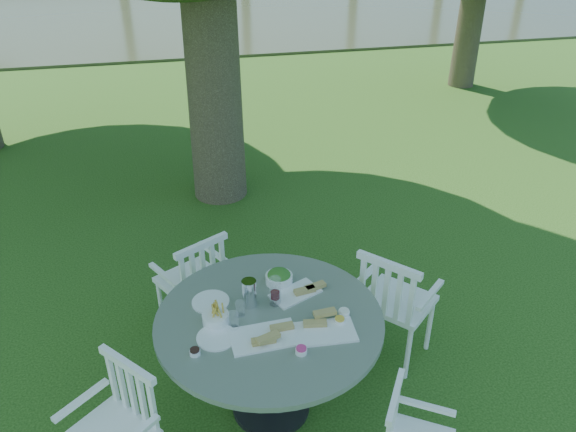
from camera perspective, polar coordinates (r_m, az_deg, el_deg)
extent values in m
plane|color=#173B0C|center=(5.15, 0.50, -9.33)|extent=(140.00, 140.00, 0.00)
cylinder|color=black|center=(4.32, -1.72, -18.63)|extent=(0.56, 0.56, 0.04)
cylinder|color=black|center=(4.03, -1.81, -14.83)|extent=(0.12, 0.12, 0.76)
cylinder|color=slate|center=(3.75, -1.91, -10.47)|extent=(1.51, 1.51, 0.04)
cylinder|color=white|center=(4.73, 14.17, -10.69)|extent=(0.04, 0.04, 0.49)
cylinder|color=white|center=(4.85, 9.40, -8.87)|extent=(0.04, 0.04, 0.49)
cylinder|color=white|center=(4.45, 12.08, -13.47)|extent=(0.04, 0.04, 0.49)
cylinder|color=white|center=(4.58, 7.04, -11.43)|extent=(0.04, 0.04, 0.49)
cube|color=white|center=(4.48, 10.99, -8.47)|extent=(0.68, 0.68, 0.04)
cube|color=white|center=(4.18, 9.95, -7.54)|extent=(0.36, 0.41, 0.51)
cylinder|color=white|center=(5.10, -8.83, -6.86)|extent=(0.04, 0.04, 0.46)
cylinder|color=white|center=(4.94, -12.81, -8.70)|extent=(0.04, 0.04, 0.46)
cylinder|color=white|center=(4.85, -6.31, -8.84)|extent=(0.04, 0.04, 0.46)
cylinder|color=white|center=(4.68, -10.42, -10.88)|extent=(0.04, 0.04, 0.46)
cube|color=white|center=(4.74, -9.84, -6.39)|extent=(0.63, 0.61, 0.04)
cube|color=white|center=(4.47, -8.61, -5.34)|extent=(0.43, 0.27, 0.48)
cylinder|color=white|center=(4.07, -16.81, -19.95)|extent=(0.04, 0.04, 0.45)
cube|color=white|center=(3.62, -15.58, -16.73)|extent=(0.33, 0.38, 0.46)
cube|color=white|center=(3.52, 10.56, -19.62)|extent=(0.25, 0.36, 0.41)
cube|color=white|center=(3.59, -2.48, -12.17)|extent=(0.43, 0.27, 0.02)
cube|color=white|center=(3.62, 3.68, -11.69)|extent=(0.41, 0.26, 0.02)
cube|color=white|center=(3.92, 0.76, -7.86)|extent=(0.39, 0.31, 0.01)
cylinder|color=white|center=(3.61, -7.26, -12.13)|extent=(0.25, 0.25, 0.01)
cylinder|color=white|center=(3.89, -7.86, -8.63)|extent=(0.26, 0.26, 0.01)
cylinder|color=white|center=(3.71, -7.36, -10.26)|extent=(0.17, 0.17, 0.07)
cylinder|color=white|center=(4.02, -0.92, -6.39)|extent=(0.19, 0.19, 0.06)
cylinder|color=silver|center=(3.78, -3.95, -7.82)|extent=(0.10, 0.10, 0.20)
cylinder|color=white|center=(3.78, -1.31, -7.64)|extent=(0.08, 0.08, 0.21)
cylinder|color=white|center=(3.74, -4.89, -9.35)|extent=(0.06, 0.06, 0.11)
cylinder|color=white|center=(3.63, -5.57, -10.58)|extent=(0.07, 0.07, 0.12)
cylinder|color=white|center=(3.48, 1.36, -13.55)|extent=(0.07, 0.07, 0.03)
cylinder|color=white|center=(3.70, 5.27, -10.59)|extent=(0.07, 0.07, 0.03)
cylinder|color=white|center=(3.76, 5.69, -9.82)|extent=(0.08, 0.08, 0.03)
cylinder|color=white|center=(3.52, -9.43, -13.52)|extent=(0.07, 0.07, 0.03)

